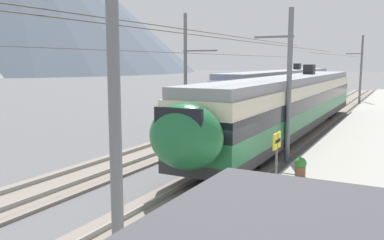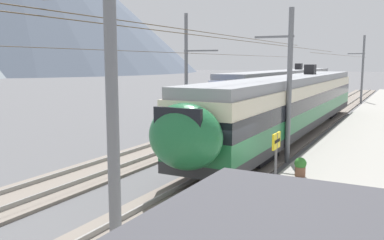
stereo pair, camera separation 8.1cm
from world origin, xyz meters
name	(u,v)px [view 1 (the left image)]	position (x,y,z in m)	size (l,w,h in m)	color
ground_plane	(231,194)	(0.00, 0.00, 0.00)	(400.00, 400.00, 0.00)	#565659
platform_slab	(373,212)	(0.00, -4.75, 0.15)	(120.00, 7.37, 0.31)	gray
track_near	(206,188)	(0.00, 0.99, 0.07)	(120.00, 3.00, 0.28)	slate
track_far	(98,171)	(0.00, 6.21, 0.07)	(120.00, 3.00, 0.28)	slate
train_near_platform	(292,102)	(12.34, 0.99, 2.23)	(29.37, 2.92, 4.27)	#2D2D30
train_far_track	(284,86)	(29.75, 6.21, 2.23)	(34.14, 2.99, 4.27)	#2D2D30
catenary_mast_west	(110,95)	(-7.23, -0.47, 4.12)	(40.68, 1.86, 7.92)	slate
catenary_mast_mid	(287,83)	(5.53, -0.46, 3.79)	(40.68, 1.86, 7.18)	slate
catenary_mast_east	(360,68)	(37.25, -0.47, 4.00)	(40.68, 1.86, 7.70)	slate
catenary_mast_far_side	(187,70)	(12.12, 8.33, 4.16)	(40.68, 2.59, 8.07)	slate
platform_sign	(277,152)	(-1.05, -1.96, 1.96)	(0.70, 0.08, 2.26)	#59595B
potted_plant_platform_edge	(300,166)	(2.41, -1.93, 0.72)	(0.47, 0.47, 0.76)	brown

